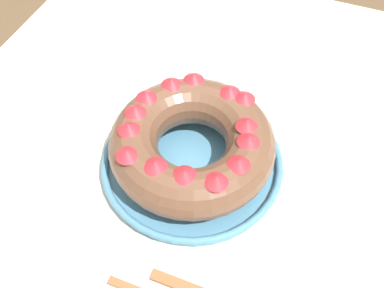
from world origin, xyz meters
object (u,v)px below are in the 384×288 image
at_px(fork, 126,287).
at_px(cake_knife, 154,275).
at_px(bundt_cake, 192,143).
at_px(serving_dish, 192,163).

xyz_separation_m(fork, cake_knife, (0.03, -0.03, 0.00)).
xyz_separation_m(bundt_cake, fork, (-0.23, 0.01, -0.06)).
distance_m(serving_dish, fork, 0.23).
bearing_deg(cake_knife, bundt_cake, 5.00).
relative_size(serving_dish, bundt_cake, 1.14).
bearing_deg(fork, bundt_cake, -4.46).
bearing_deg(serving_dish, fork, 177.34).
bearing_deg(cake_knife, fork, 135.58).
height_order(bundt_cake, fork, bundt_cake).
bearing_deg(bundt_cake, serving_dish, -132.45).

